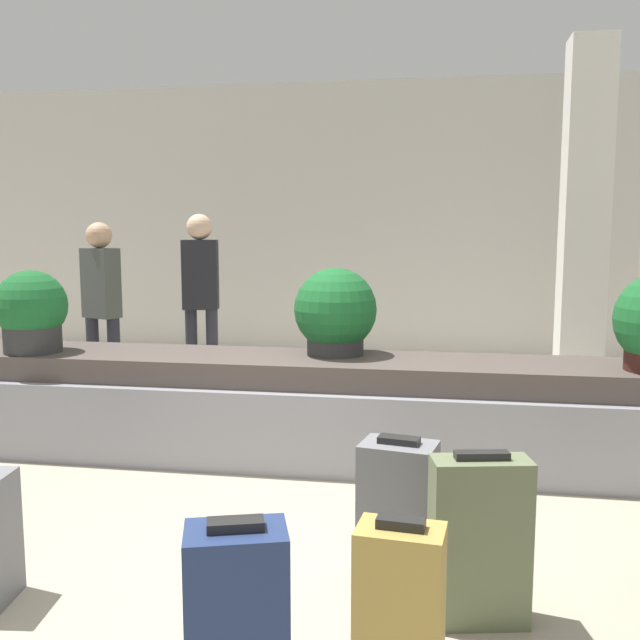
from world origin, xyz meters
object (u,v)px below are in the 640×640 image
at_px(suitcase_2, 479,541).
at_px(suitcase_7, 399,637).
at_px(suitcase_5, 398,505).
at_px(suitcase_0, 237,634).
at_px(potted_plant_0, 335,313).
at_px(traveler_2, 201,288).
at_px(potted_plant_1, 31,312).
at_px(pillar, 584,222).
at_px(traveler_1, 101,297).

distance_m(suitcase_2, suitcase_7, 0.78).
bearing_deg(suitcase_5, suitcase_7, -75.54).
distance_m(suitcase_0, suitcase_7, 0.48).
xyz_separation_m(suitcase_5, suitcase_7, (0.07, -1.13, 0.05)).
height_order(potted_plant_0, traveler_2, traveler_2).
distance_m(potted_plant_1, traveler_2, 1.88).
height_order(suitcase_0, potted_plant_0, potted_plant_0).
bearing_deg(suitcase_7, suitcase_2, 75.60).
height_order(pillar, traveler_2, pillar).
bearing_deg(suitcase_0, suitcase_7, -11.98).
xyz_separation_m(suitcase_7, potted_plant_1, (-2.68, 2.48, 0.62)).
distance_m(potted_plant_1, traveler_1, 1.33).
bearing_deg(potted_plant_1, pillar, 29.74).
relative_size(suitcase_5, traveler_2, 0.37).
height_order(traveler_1, traveler_2, traveler_2).
xyz_separation_m(potted_plant_0, traveler_1, (-2.22, 1.05, -0.03)).
bearing_deg(potted_plant_0, traveler_1, 154.69).
relative_size(suitcase_0, suitcase_7, 0.97).
relative_size(suitcase_7, traveler_1, 0.45).
relative_size(suitcase_0, traveler_2, 0.42).
bearing_deg(traveler_1, pillar, -143.81).
distance_m(potted_plant_0, potted_plant_1, 2.09).
distance_m(pillar, suitcase_7, 5.13).
xyz_separation_m(suitcase_2, potted_plant_1, (-2.95, 1.75, 0.63)).
distance_m(suitcase_7, potted_plant_1, 3.71).
xyz_separation_m(pillar, suitcase_2, (-1.09, -4.06, -1.26)).
bearing_deg(pillar, potted_plant_1, -150.26).
height_order(suitcase_0, potted_plant_1, potted_plant_1).
relative_size(suitcase_7, potted_plant_0, 1.21).
distance_m(suitcase_2, suitcase_5, 0.53).
bearing_deg(traveler_2, suitcase_0, 98.57).
bearing_deg(potted_plant_1, suitcase_7, -42.85).
xyz_separation_m(pillar, suitcase_7, (-1.36, -4.79, -1.25)).
bearing_deg(suitcase_2, potted_plant_0, 101.54).
height_order(suitcase_7, traveler_2, traveler_2).
bearing_deg(suitcase_7, potted_plant_0, 108.07).
xyz_separation_m(suitcase_0, traveler_1, (-2.34, 3.85, 0.61)).
xyz_separation_m(suitcase_5, potted_plant_0, (-0.53, 1.62, 0.68)).
distance_m(pillar, traveler_1, 4.35).
bearing_deg(potted_plant_0, traveler_2, 134.35).
bearing_deg(pillar, traveler_1, -166.77).
bearing_deg(pillar, potted_plant_0, -133.91).
bearing_deg(suitcase_2, suitcase_0, -145.70).
xyz_separation_m(potted_plant_1, traveler_1, (-0.15, 1.32, -0.03)).
bearing_deg(potted_plant_0, suitcase_5, -71.90).
distance_m(suitcase_2, potted_plant_1, 3.49).
height_order(pillar, potted_plant_0, pillar).
xyz_separation_m(suitcase_5, traveler_1, (-2.75, 2.67, 0.65)).
height_order(pillar, traveler_1, pillar).
bearing_deg(traveler_2, traveler_1, 19.77).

